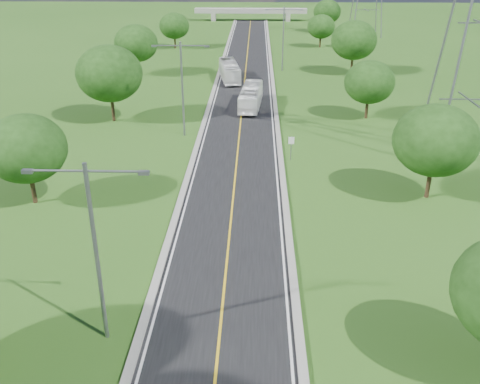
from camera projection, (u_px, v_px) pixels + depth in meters
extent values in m
plane|color=#295217|center=(243.00, 99.00, 71.84)|extent=(260.00, 260.00, 0.00)
cube|color=black|center=(244.00, 88.00, 77.26)|extent=(8.00, 150.00, 0.06)
cube|color=gray|center=(215.00, 87.00, 77.35)|extent=(0.50, 150.00, 0.22)
cube|color=gray|center=(273.00, 88.00, 77.11)|extent=(0.50, 150.00, 0.22)
cylinder|color=slate|center=(291.00, 148.00, 51.27)|extent=(0.08, 0.08, 2.40)
cube|color=white|center=(291.00, 141.00, 50.90)|extent=(0.55, 0.04, 0.70)
cube|color=gray|center=(214.00, 17.00, 144.15)|extent=(1.20, 3.00, 2.00)
cube|color=gray|center=(288.00, 17.00, 143.59)|extent=(1.20, 3.00, 2.00)
cube|color=gray|center=(251.00, 11.00, 143.19)|extent=(30.00, 3.00, 1.20)
cylinder|color=slate|center=(97.00, 257.00, 26.43)|extent=(0.22, 0.22, 10.00)
cylinder|color=slate|center=(55.00, 171.00, 24.52)|extent=(2.80, 0.12, 0.12)
cylinder|color=slate|center=(116.00, 171.00, 24.44)|extent=(2.80, 0.12, 0.12)
cube|color=slate|center=(27.00, 171.00, 24.58)|extent=(0.50, 0.25, 0.18)
cube|color=slate|center=(144.00, 173.00, 24.42)|extent=(0.50, 0.25, 0.18)
cylinder|color=slate|center=(182.00, 90.00, 56.31)|extent=(0.22, 0.22, 10.00)
cylinder|color=slate|center=(167.00, 46.00, 54.40)|extent=(2.80, 0.12, 0.12)
cylinder|color=slate|center=(194.00, 46.00, 54.32)|extent=(2.80, 0.12, 0.12)
cube|color=slate|center=(154.00, 46.00, 54.46)|extent=(0.50, 0.25, 0.18)
cube|color=slate|center=(207.00, 46.00, 54.31)|extent=(0.50, 0.25, 0.18)
cylinder|color=slate|center=(283.00, 39.00, 85.86)|extent=(0.22, 0.22, 10.00)
cylinder|color=slate|center=(275.00, 9.00, 83.95)|extent=(2.80, 0.12, 0.12)
cylinder|color=slate|center=(293.00, 9.00, 83.87)|extent=(2.80, 0.12, 0.12)
cube|color=slate|center=(267.00, 10.00, 84.01)|extent=(0.50, 0.25, 0.18)
cube|color=slate|center=(301.00, 10.00, 83.86)|extent=(0.50, 0.25, 0.18)
cylinder|color=black|center=(33.00, 187.00, 42.74)|extent=(0.36, 0.36, 2.70)
ellipsoid|color=#193A0F|center=(26.00, 148.00, 41.34)|extent=(6.30, 6.30, 5.36)
cylinder|color=black|center=(113.00, 107.00, 62.52)|extent=(0.36, 0.36, 3.24)
ellipsoid|color=#193A0F|center=(109.00, 74.00, 60.85)|extent=(7.56, 7.56, 6.43)
cylinder|color=black|center=(138.00, 66.00, 84.39)|extent=(0.36, 0.36, 2.88)
ellipsoid|color=#193A0F|center=(136.00, 43.00, 82.90)|extent=(6.72, 6.72, 5.71)
cylinder|color=black|center=(175.00, 42.00, 106.13)|extent=(0.36, 0.36, 2.52)
ellipsoid|color=#193A0F|center=(174.00, 26.00, 104.83)|extent=(5.88, 5.88, 5.00)
cylinder|color=black|center=(429.00, 181.00, 43.62)|extent=(0.36, 0.36, 2.88)
ellipsoid|color=#193A0F|center=(436.00, 140.00, 42.13)|extent=(6.72, 6.72, 5.71)
cylinder|color=black|center=(367.00, 108.00, 63.64)|extent=(0.36, 0.36, 2.52)
ellipsoid|color=#193A0F|center=(369.00, 82.00, 62.34)|extent=(5.88, 5.88, 5.00)
cylinder|color=black|center=(352.00, 64.00, 85.21)|extent=(0.36, 0.36, 3.06)
ellipsoid|color=#193A0F|center=(354.00, 40.00, 83.62)|extent=(7.14, 7.14, 6.07)
cylinder|color=black|center=(320.00, 41.00, 107.16)|extent=(0.36, 0.36, 2.34)
ellipsoid|color=#193A0F|center=(321.00, 27.00, 105.95)|extent=(5.46, 5.46, 4.64)
cylinder|color=black|center=(326.00, 26.00, 125.10)|extent=(0.36, 0.36, 2.70)
ellipsoid|color=#193A0F|center=(327.00, 12.00, 123.71)|extent=(6.30, 6.30, 5.36)
imported|color=white|center=(251.00, 97.00, 67.54)|extent=(3.07, 10.03, 2.75)
imported|color=white|center=(230.00, 71.00, 81.05)|extent=(3.89, 10.36, 2.82)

